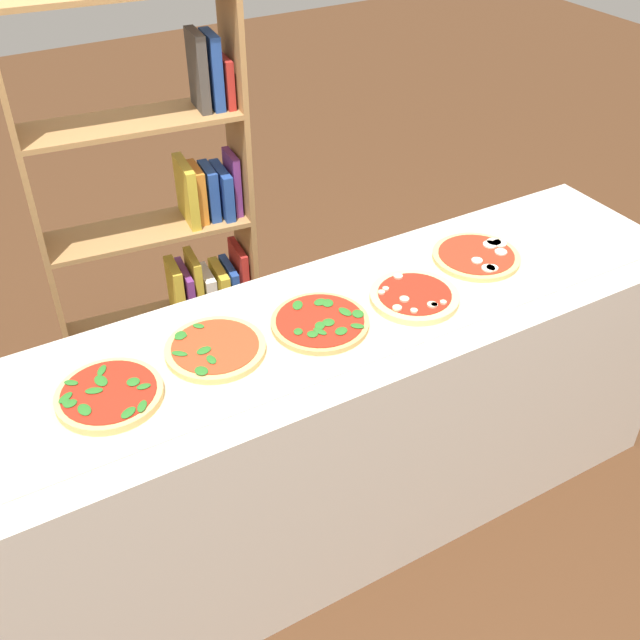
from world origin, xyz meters
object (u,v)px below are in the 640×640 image
(pizza_spinach_0, at_px, (109,395))
(pizza_spinach_2, at_px, (320,322))
(pizza_mozzarella_4, at_px, (477,256))
(pizza_mushroom_3, at_px, (414,297))
(pizza_spinach_1, at_px, (215,349))
(bookshelf, at_px, (178,251))

(pizza_spinach_0, relative_size, pizza_spinach_2, 0.96)
(pizza_mozzarella_4, bearing_deg, pizza_spinach_2, -175.05)
(pizza_mushroom_3, bearing_deg, pizza_spinach_1, 173.45)
(pizza_spinach_0, bearing_deg, pizza_mushroom_3, -1.96)
(pizza_spinach_1, relative_size, pizza_mozzarella_4, 0.98)
(pizza_spinach_2, bearing_deg, pizza_spinach_0, -179.80)
(bookshelf, bearing_deg, pizza_mozzarella_4, -47.18)
(pizza_spinach_2, bearing_deg, bookshelf, 98.23)
(pizza_mozzarella_4, xyz_separation_m, bookshelf, (-0.75, 0.81, -0.18))
(pizza_spinach_2, distance_m, pizza_mushroom_3, 0.31)
(pizza_spinach_2, height_order, pizza_mozzarella_4, same)
(pizza_spinach_1, relative_size, pizza_mushroom_3, 1.03)
(pizza_spinach_2, bearing_deg, pizza_mozzarella_4, 4.95)
(pizza_spinach_0, height_order, pizza_spinach_2, pizza_spinach_0)
(bookshelf, bearing_deg, pizza_spinach_1, -102.91)
(pizza_spinach_1, bearing_deg, pizza_spinach_0, -172.73)
(pizza_spinach_0, xyz_separation_m, bookshelf, (0.50, 0.87, -0.18))
(bookshelf, bearing_deg, pizza_mushroom_3, -64.13)
(pizza_spinach_0, xyz_separation_m, pizza_mozzarella_4, (1.25, 0.06, -0.00))
(pizza_spinach_1, distance_m, pizza_mozzarella_4, 0.94)
(pizza_spinach_0, bearing_deg, pizza_mozzarella_4, 2.58)
(pizza_spinach_0, bearing_deg, pizza_spinach_2, 0.20)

